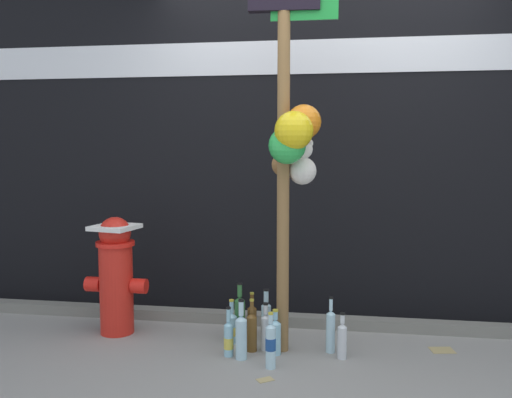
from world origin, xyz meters
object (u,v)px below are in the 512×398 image
bottle_0 (271,344)px  memorial_post (291,120)px  bottle_2 (342,339)px  bottle_3 (241,335)px  bottle_4 (232,327)px  bottle_1 (331,330)px  bottle_6 (266,330)px  fire_hydrant (116,273)px  bottle_10 (266,320)px  bottle_5 (229,338)px  bottle_11 (275,336)px  bottle_8 (240,316)px  bottle_7 (252,331)px  bottle_9 (252,319)px

bottle_0 → memorial_post: bearing=72.7°
bottle_2 → bottle_3: 0.63m
bottle_0 → bottle_4: size_ratio=1.14×
bottle_1 → bottle_6: 0.42m
fire_hydrant → bottle_10: size_ratio=2.34×
bottle_3 → bottle_10: bearing=73.7°
bottle_5 → bottle_11: 0.30m
fire_hydrant → bottle_6: 1.14m
memorial_post → bottle_2: 1.41m
bottle_4 → bottle_8: bottle_8 is taller
memorial_post → bottle_6: size_ratio=7.97×
bottle_2 → bottle_8: size_ratio=0.75×
bottle_0 → bottle_11: size_ratio=1.17×
bottle_7 → bottle_6: bearing=20.2°
bottle_7 → bottle_8: bearing=119.7°
fire_hydrant → bottle_3: (0.96, -0.33, -0.28)m
bottle_11 → bottle_8: bearing=138.9°
bottle_1 → bottle_11: bottle_1 is taller
bottle_3 → bottle_11: bottle_3 is taller
fire_hydrant → bottle_1: bearing=-5.2°
fire_hydrant → bottle_8: size_ratio=2.11×
bottle_6 → bottle_8: size_ratio=0.80×
bottle_0 → bottle_6: bearing=103.8°
bottle_1 → bottle_5: bottle_1 is taller
bottle_5 → bottle_1: bearing=14.5°
bottle_3 → bottle_4: size_ratio=1.27×
bottle_11 → bottle_0: bearing=-90.4°
bottle_2 → bottle_6: bottle_6 is taller
memorial_post → bottle_6: memorial_post is taller
bottle_10 → bottle_4: bearing=-155.4°
bottle_9 → bottle_11: bottle_9 is taller
bottle_9 → bottle_11: 0.38m
fire_hydrant → bottle_8: bearing=0.8°
bottle_1 → bottle_9: (-0.55, 0.23, -0.03)m
bottle_4 → bottle_9: bottle_9 is taller
bottle_6 → bottle_11: 0.10m
bottle_1 → bottle_8: size_ratio=0.93×
bottle_3 → bottle_9: size_ratio=1.24×
bottle_9 → bottle_11: bearing=-57.7°
memorial_post → bottle_3: 1.38m
bottle_1 → bottle_9: size_ratio=1.19×
bottle_4 → bottle_7: bearing=-37.5°
bottle_2 → bottle_10: (-0.52, 0.26, 0.02)m
bottle_8 → bottle_3: bearing=-77.9°
bottle_4 → bottle_9: bearing=56.8°
bottle_3 → bottle_2: bearing=9.5°
bottle_2 → bottle_11: 0.42m
bottle_11 → bottle_4: bearing=154.0°
fire_hydrant → bottle_9: (0.96, 0.10, -0.32)m
fire_hydrant → bottle_10: fire_hydrant is taller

